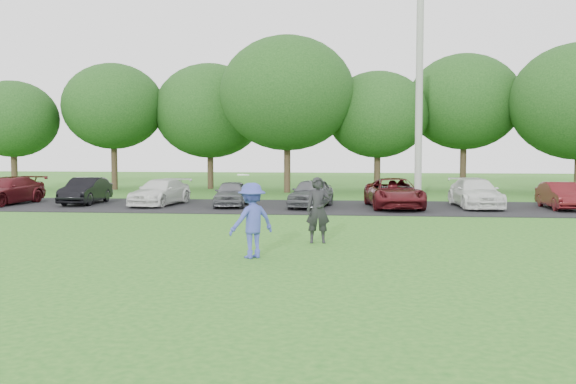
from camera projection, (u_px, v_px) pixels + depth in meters
name	position (u px, v px, depth m)	size (l,w,h in m)	color
ground	(271.00, 262.00, 14.04)	(100.00, 100.00, 0.00)	#23631C
parking_lot	(312.00, 207.00, 26.93)	(32.00, 6.50, 0.03)	black
utility_pole	(419.00, 76.00, 25.24)	(0.28, 0.28, 10.63)	#989994
frisbee_player	(252.00, 220.00, 14.55)	(1.25, 1.20, 1.93)	#3D47AD
camera_bystander	(318.00, 210.00, 16.82)	(0.68, 0.49, 1.74)	black
parked_cars	(320.00, 193.00, 26.72)	(28.77, 5.03, 1.22)	#541218
tree_row	(351.00, 105.00, 36.11)	(42.39, 9.85, 8.64)	#38281C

